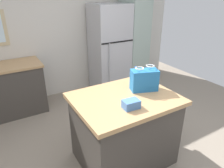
# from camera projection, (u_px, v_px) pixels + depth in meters

# --- Properties ---
(ground) EXTENTS (6.42, 6.42, 0.00)m
(ground) POSITION_uv_depth(u_px,v_px,m) (130.00, 162.00, 2.77)
(ground) COLOR gray
(back_wall) EXTENTS (5.35, 0.13, 2.62)m
(back_wall) POSITION_uv_depth(u_px,v_px,m) (60.00, 31.00, 4.17)
(back_wall) COLOR silver
(back_wall) RESTS_ON ground
(kitchen_island) EXTENTS (1.19, 0.95, 0.92)m
(kitchen_island) POSITION_uv_depth(u_px,v_px,m) (124.00, 129.00, 2.65)
(kitchen_island) COLOR #423D38
(kitchen_island) RESTS_ON ground
(refrigerator) EXTENTS (0.74, 0.68, 1.82)m
(refrigerator) POSITION_uv_depth(u_px,v_px,m) (110.00, 49.00, 4.45)
(refrigerator) COLOR #B7B7BC
(refrigerator) RESTS_ON ground
(tall_cabinet) EXTENTS (0.47, 0.60, 2.22)m
(tall_cabinet) POSITION_uv_depth(u_px,v_px,m) (134.00, 37.00, 4.66)
(tall_cabinet) COLOR #9EB2A8
(tall_cabinet) RESTS_ON ground
(shopping_bag) EXTENTS (0.36, 0.27, 0.31)m
(shopping_bag) POSITION_uv_depth(u_px,v_px,m) (144.00, 80.00, 2.58)
(shopping_bag) COLOR #236BAD
(shopping_bag) RESTS_ON kitchen_island
(small_box) EXTENTS (0.18, 0.14, 0.09)m
(small_box) POSITION_uv_depth(u_px,v_px,m) (131.00, 104.00, 2.22)
(small_box) COLOR #4775B7
(small_box) RESTS_ON kitchen_island
(bottle) EXTENTS (0.06, 0.06, 0.20)m
(bottle) POSITION_uv_depth(u_px,v_px,m) (135.00, 74.00, 2.88)
(bottle) COLOR white
(bottle) RESTS_ON kitchen_island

